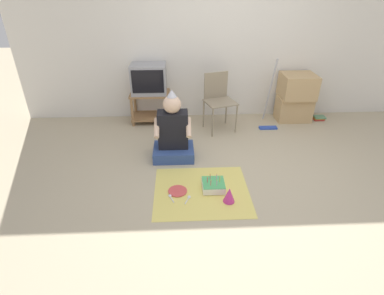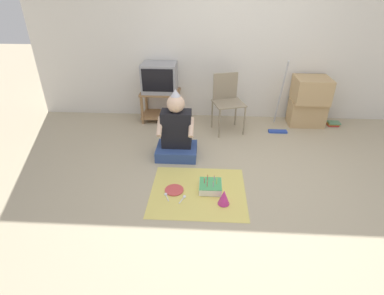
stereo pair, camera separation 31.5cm
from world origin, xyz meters
name	(u,v)px [view 1 (the left image)]	position (x,y,z in m)	size (l,w,h in m)	color
ground_plane	(237,180)	(0.00, 0.00, 0.00)	(16.00, 16.00, 0.00)	tan
wall_back	(221,38)	(0.00, 1.97, 1.27)	(6.40, 0.06, 2.55)	silver
tv_stand	(151,104)	(-1.13, 1.73, 0.29)	(0.62, 0.43, 0.49)	#997047
tv	(149,79)	(-1.13, 1.73, 0.72)	(0.54, 0.41, 0.45)	#99999E
folding_chair	(218,97)	(-0.07, 1.43, 0.51)	(0.53, 0.50, 0.86)	gray
cardboard_box_stack	(296,96)	(1.23, 1.68, 0.41)	(0.55, 0.47, 0.77)	tan
dust_mop	(269,108)	(0.73, 1.44, 0.31)	(0.28, 0.38, 1.09)	#2D4CB2
book_pile	(319,118)	(1.68, 1.65, 0.03)	(0.18, 0.14, 0.06)	#B72D28
person_seated	(173,134)	(-0.75, 0.59, 0.33)	(0.53, 0.42, 0.91)	#334C8C
party_cloth	(202,191)	(-0.44, -0.20, 0.00)	(1.05, 0.94, 0.01)	#EAD666
birthday_cake	(213,185)	(-0.30, -0.16, 0.05)	(0.25, 0.25, 0.16)	white
party_hat_blue	(229,195)	(-0.16, -0.39, 0.09)	(0.13, 0.13, 0.17)	#CC338C
paper_plate	(178,191)	(-0.71, -0.20, 0.01)	(0.21, 0.21, 0.01)	#D84C4C
plastic_spoon_near	(170,197)	(-0.78, -0.29, 0.01)	(0.07, 0.14, 0.01)	white
plastic_spoon_far	(189,198)	(-0.59, -0.32, 0.01)	(0.07, 0.14, 0.01)	white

